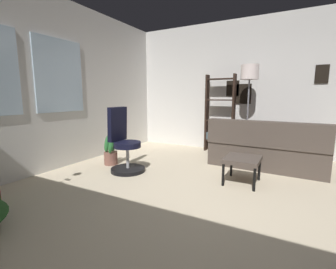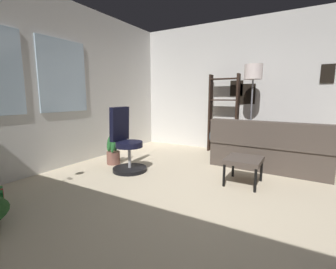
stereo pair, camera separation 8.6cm
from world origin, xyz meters
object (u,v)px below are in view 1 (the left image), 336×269
Objects in this scene: bookshelf at (219,118)px; floor_lamp at (249,80)px; office_chair at (124,147)px; potted_plant at (111,150)px; footstool at (242,161)px; couch at (274,149)px.

bookshelf is 1.07m from floor_lamp.
office_chair is 1.54× the size of potted_plant.
potted_plant is (-0.17, 2.28, -0.07)m from footstool.
potted_plant is at bearing 94.38° from footstool.
office_chair is 2.69m from floor_lamp.
bookshelf reaches higher than potted_plant.
potted_plant is (-1.96, 1.41, -0.48)m from bookshelf.
couch is at bearing -53.86° from office_chair.
footstool is 0.50× the size of office_chair.
office_chair is at bearing 155.96° from bookshelf.
office_chair is at bearing 126.14° from couch.
floor_lamp is 2.94m from potted_plant.
office_chair is 0.52m from potted_plant.
office_chair is (-1.56, 2.14, 0.12)m from couch.
couch is at bearing -62.06° from potted_plant.
footstool is 1.93m from floor_lamp.
floor_lamp is at bearing -114.76° from bookshelf.
bookshelf is (0.58, 1.18, 0.46)m from couch.
bookshelf is at bearing -35.82° from potted_plant.
footstool is 0.31× the size of bookshelf.
bookshelf is 2.46m from potted_plant.
couch is 2.65m from office_chair.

